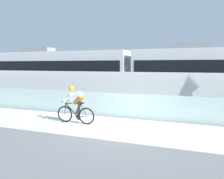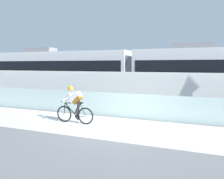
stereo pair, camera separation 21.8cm
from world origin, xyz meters
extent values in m
plane|color=slate|center=(0.00, 0.00, 0.00)|extent=(200.00, 200.00, 0.00)
cube|color=silver|center=(0.00, 0.00, 0.01)|extent=(32.00, 3.20, 0.01)
cube|color=#ADC6C1|center=(0.00, 1.85, 0.57)|extent=(32.00, 0.05, 1.15)
cube|color=silver|center=(0.00, 3.65, 1.05)|extent=(32.00, 0.36, 2.10)
cube|color=#595654|center=(0.00, 6.13, 0.00)|extent=(32.00, 0.08, 0.01)
cube|color=#595654|center=(0.00, 7.57, 0.00)|extent=(32.00, 0.08, 0.01)
cube|color=silver|center=(-7.14, 6.85, 1.90)|extent=(11.00, 2.50, 3.10)
cube|color=black|center=(-7.14, 6.85, 2.25)|extent=(10.56, 2.54, 1.04)
cube|color=orange|center=(-7.14, 6.85, 0.53)|extent=(10.78, 2.53, 0.28)
cube|color=slate|center=(-9.12, 6.85, 3.63)|extent=(2.40, 1.10, 0.36)
cube|color=#232326|center=(-10.66, 6.85, 0.36)|extent=(1.40, 1.88, 0.20)
cylinder|color=black|center=(-10.66, 6.13, 0.30)|extent=(0.60, 0.10, 0.60)
cylinder|color=black|center=(-10.66, 7.57, 0.30)|extent=(0.60, 0.10, 0.60)
cube|color=#232326|center=(-3.62, 6.85, 0.36)|extent=(1.40, 1.88, 0.20)
cylinder|color=black|center=(-3.62, 6.13, 0.30)|extent=(0.60, 0.10, 0.60)
cylinder|color=black|center=(-3.62, 7.57, 0.30)|extent=(0.60, 0.10, 0.60)
cube|color=black|center=(-12.59, 6.85, 1.90)|extent=(0.16, 2.54, 2.94)
cube|color=orange|center=(4.36, 6.85, 0.53)|extent=(10.78, 2.53, 0.28)
cube|color=slate|center=(2.38, 6.85, 3.63)|extent=(2.40, 1.10, 0.36)
cube|color=#232326|center=(0.84, 6.85, 0.36)|extent=(1.40, 1.88, 0.20)
cylinder|color=black|center=(0.84, 6.13, 0.30)|extent=(0.60, 0.10, 0.60)
cylinder|color=black|center=(0.84, 7.57, 0.30)|extent=(0.60, 0.10, 0.60)
cylinder|color=#59595B|center=(-1.39, 6.85, 1.90)|extent=(0.60, 2.30, 2.30)
torus|color=black|center=(-2.46, 0.00, 0.36)|extent=(0.72, 0.06, 0.72)
cylinder|color=#99999E|center=(-2.46, 0.00, 0.36)|extent=(0.07, 0.10, 0.07)
torus|color=black|center=(-1.41, 0.00, 0.36)|extent=(0.72, 0.06, 0.72)
cylinder|color=#99999E|center=(-1.41, 0.00, 0.36)|extent=(0.07, 0.10, 0.07)
cylinder|color=black|center=(-2.12, 0.00, 0.57)|extent=(0.60, 0.04, 0.58)
cylinder|color=black|center=(-1.75, 0.00, 0.59)|extent=(0.22, 0.04, 0.59)
cylinder|color=black|center=(-2.03, 0.00, 0.86)|extent=(0.76, 0.04, 0.07)
cylinder|color=black|center=(-1.62, 0.00, 0.33)|extent=(0.43, 0.03, 0.09)
cylinder|color=black|center=(-1.53, 0.00, 0.62)|extent=(0.27, 0.02, 0.53)
cylinder|color=black|center=(-2.44, 0.00, 0.60)|extent=(0.08, 0.03, 0.49)
cube|color=black|center=(-1.66, 0.00, 0.90)|extent=(0.24, 0.10, 0.05)
cylinder|color=black|center=(-2.41, 0.00, 0.95)|extent=(0.03, 0.58, 0.03)
cylinder|color=#262628|center=(-1.84, 0.00, 0.30)|extent=(0.18, 0.02, 0.18)
cube|color=silver|center=(-1.88, 0.00, 1.11)|extent=(0.50, 0.28, 0.51)
cube|color=#8C5919|center=(-1.78, 0.00, 1.02)|extent=(0.38, 0.30, 0.38)
sphere|color=beige|center=(-2.12, 0.00, 1.46)|extent=(0.20, 0.20, 0.20)
sphere|color=orange|center=(-2.12, 0.00, 1.49)|extent=(0.23, 0.23, 0.23)
cylinder|color=silver|center=(-2.23, 0.00, 1.12)|extent=(0.44, 0.41, 0.41)
cylinder|color=silver|center=(-2.23, 0.00, 1.12)|extent=(0.44, 0.41, 0.41)
cylinder|color=black|center=(-1.77, 0.00, 0.55)|extent=(0.29, 0.33, 0.80)
cylinder|color=black|center=(-1.77, 0.00, 0.69)|extent=(0.29, 0.33, 0.54)
camera|label=1|loc=(2.97, -8.49, 2.49)|focal=37.18mm
camera|label=2|loc=(3.17, -8.42, 2.49)|focal=37.18mm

